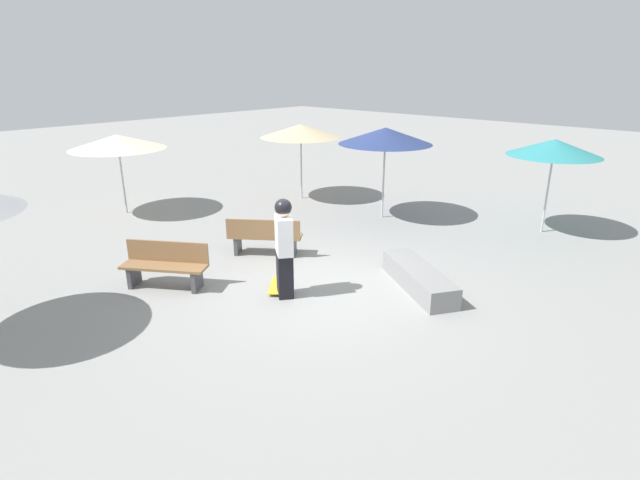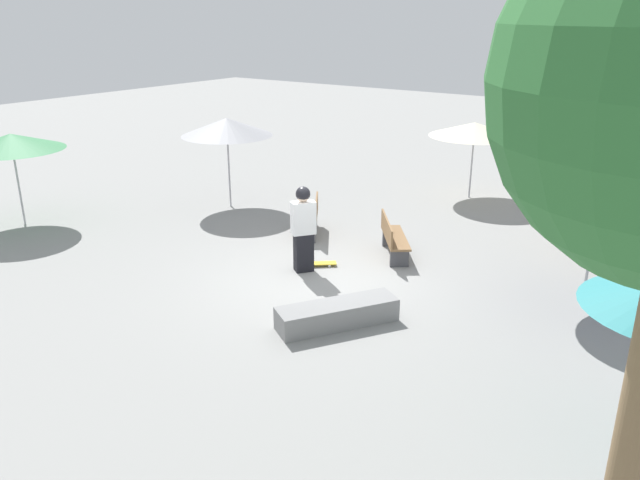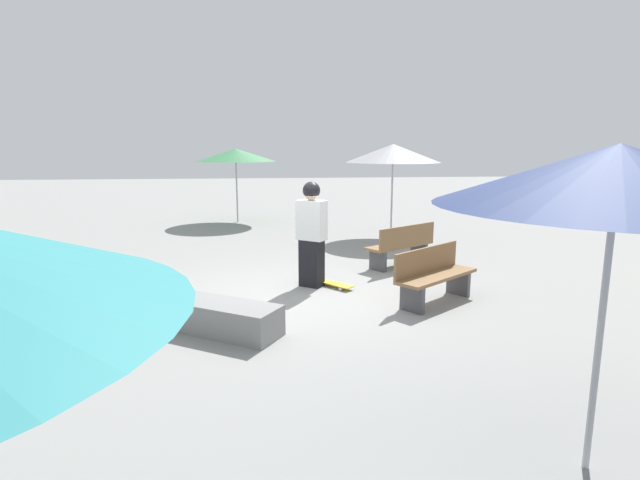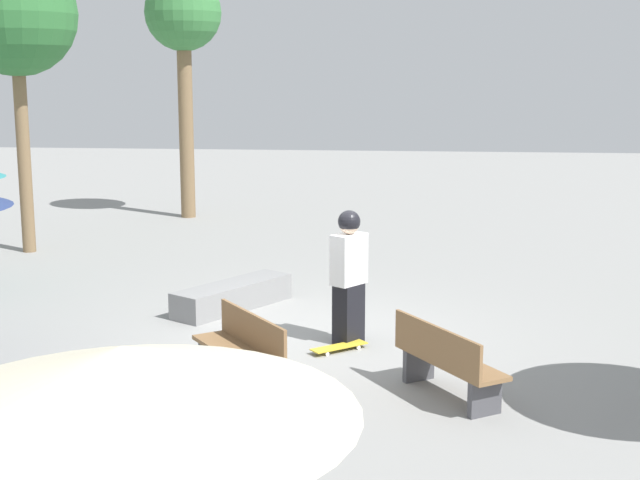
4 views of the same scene
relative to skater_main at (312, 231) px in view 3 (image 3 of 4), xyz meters
name	(u,v)px [view 3 (image 3 of 4)]	position (x,y,z in m)	size (l,w,h in m)	color
ground_plane	(304,295)	(0.55, -0.18, -0.98)	(60.00, 60.00, 0.00)	gray
skater_main	(312,231)	(0.00, 0.00, 0.00)	(0.50, 0.55, 1.81)	black
skateboard	(333,283)	(0.09, 0.36, -0.92)	(0.74, 0.67, 0.07)	gold
concrete_ledge	(205,314)	(1.91, -1.59, -0.77)	(1.61, 2.10, 0.40)	gray
bench_near	(402,246)	(-1.24, 1.93, -0.55)	(1.26, 1.57, 0.85)	#47474C
bench_far	(434,275)	(1.10, 1.80, -0.55)	(1.32, 1.54, 0.85)	#47474C
shade_umbrella_navy	(617,175)	(5.18, 1.62, 1.23)	(2.46, 2.46, 2.42)	#B7B7BC
shade_umbrella_green	(236,155)	(-7.61, -1.69, 1.14)	(2.49, 2.49, 2.31)	#B7B7BC
shade_umbrella_grey	(393,153)	(-4.42, 2.51, 1.23)	(2.45, 2.45, 2.44)	#B7B7BC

